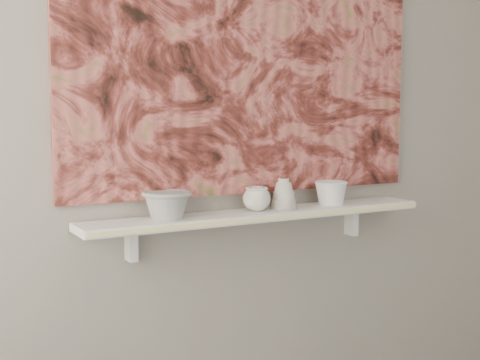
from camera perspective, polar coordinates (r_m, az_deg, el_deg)
wall_back at (r=2.57m, az=0.66°, el=6.93°), size 3.60×0.00×3.60m
shelf at (r=2.52m, az=1.73°, el=-2.97°), size 1.40×0.18×0.03m
shelf_stripe at (r=2.44m, az=2.86°, el=-3.27°), size 1.40×0.01×0.02m
bracket_left at (r=2.38m, az=-9.27°, el=-5.42°), size 0.03×0.06×0.12m
bracket_right at (r=2.87m, az=9.48°, el=-3.48°), size 0.03×0.06×0.12m
painting at (r=2.57m, az=0.83°, el=11.17°), size 1.50×0.02×1.10m
house_motif at (r=2.81m, az=8.93°, el=4.38°), size 0.09×0.00×0.08m
bowl_grey at (r=2.34m, az=-6.26°, el=-2.10°), size 0.19×0.19×0.10m
cup_cream at (r=2.51m, az=1.44°, el=-1.60°), size 0.14×0.14×0.09m
bell_vessel at (r=2.57m, az=3.74°, el=-1.16°), size 0.13×0.13×0.12m
bowl_white at (r=2.70m, az=7.77°, el=-1.09°), size 0.16×0.16×0.10m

